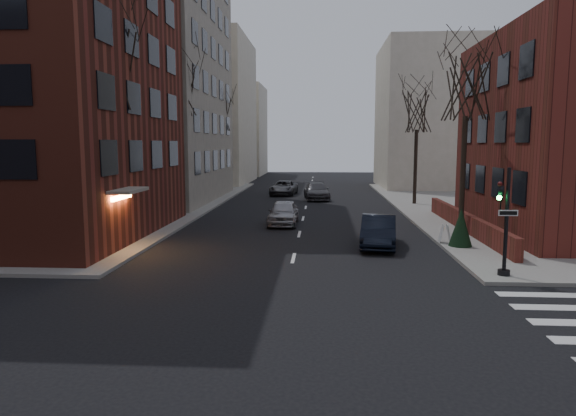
% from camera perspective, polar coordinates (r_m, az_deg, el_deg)
% --- Properties ---
extents(ground, '(160.00, 160.00, 0.00)m').
position_cam_1_polar(ground, '(11.33, -2.82, -19.11)').
color(ground, black).
rests_on(ground, ground).
extents(building_left_brick, '(15.00, 15.00, 18.00)m').
position_cam_1_polar(building_left_brick, '(31.64, -29.06, 13.54)').
color(building_left_brick, maroon).
rests_on(building_left_brick, ground).
extents(building_left_tan, '(18.00, 18.00, 28.00)m').
position_cam_1_polar(building_left_tan, '(48.53, -19.32, 17.47)').
color(building_left_tan, '#A09484').
rests_on(building_left_tan, ground).
extents(low_wall_right, '(0.35, 16.00, 1.00)m').
position_cam_1_polar(low_wall_right, '(30.52, 19.08, -1.43)').
color(low_wall_right, maroon).
rests_on(low_wall_right, sidewalk_far_right).
extents(building_distant_la, '(14.00, 16.00, 18.00)m').
position_cam_1_polar(building_distant_la, '(67.19, -10.44, 10.48)').
color(building_distant_la, beige).
rests_on(building_distant_la, ground).
extents(building_distant_ra, '(14.00, 14.00, 16.00)m').
position_cam_1_polar(building_distant_ra, '(61.73, 16.86, 9.67)').
color(building_distant_ra, beige).
rests_on(building_distant_ra, ground).
extents(building_distant_lb, '(10.00, 12.00, 14.00)m').
position_cam_1_polar(building_distant_lb, '(83.33, -6.19, 8.52)').
color(building_distant_lb, beige).
rests_on(building_distant_lb, ground).
extents(traffic_signal, '(0.76, 0.44, 4.00)m').
position_cam_1_polar(traffic_signal, '(20.49, 22.91, -2.11)').
color(traffic_signal, black).
rests_on(traffic_signal, sidewalk_far_right).
extents(tree_left_a, '(4.18, 4.18, 10.26)m').
position_cam_1_polar(tree_left_a, '(26.30, -19.28, 14.35)').
color(tree_left_a, '#2D231C').
rests_on(tree_left_a, sidewalk_far_left).
extents(tree_left_b, '(4.40, 4.40, 10.80)m').
position_cam_1_polar(tree_left_b, '(37.65, -12.03, 12.98)').
color(tree_left_b, '#2D231C').
rests_on(tree_left_b, sidewalk_far_left).
extents(tree_left_c, '(3.96, 3.96, 9.72)m').
position_cam_1_polar(tree_left_c, '(51.16, -7.71, 10.51)').
color(tree_left_c, '#2D231C').
rests_on(tree_left_c, sidewalk_far_left).
extents(tree_right_a, '(3.96, 3.96, 9.72)m').
position_cam_1_polar(tree_right_a, '(29.26, 19.24, 12.71)').
color(tree_right_a, '#2D231C').
rests_on(tree_right_a, sidewalk_far_right).
extents(tree_right_b, '(3.74, 3.74, 9.18)m').
position_cam_1_polar(tree_right_b, '(42.85, 14.15, 10.42)').
color(tree_right_b, '#2D231C').
rests_on(tree_right_b, sidewalk_far_right).
extents(streetlamp_near, '(0.36, 0.36, 6.28)m').
position_cam_1_polar(streetlamp_near, '(33.44, -12.67, 5.69)').
color(streetlamp_near, black).
rests_on(streetlamp_near, sidewalk_far_left).
extents(streetlamp_far, '(0.36, 0.36, 6.28)m').
position_cam_1_polar(streetlamp_far, '(52.93, -6.57, 6.31)').
color(streetlamp_far, black).
rests_on(streetlamp_far, sidewalk_far_left).
extents(parked_sedan, '(2.17, 4.80, 1.53)m').
position_cam_1_polar(parked_sedan, '(25.40, 10.01, -2.56)').
color(parked_sedan, black).
rests_on(parked_sedan, ground).
extents(car_lane_silver, '(1.85, 4.46, 1.51)m').
position_cam_1_polar(car_lane_silver, '(31.81, -0.50, -0.50)').
color(car_lane_silver, '#9C9BA0').
rests_on(car_lane_silver, ground).
extents(car_lane_gray, '(2.61, 5.33, 1.49)m').
position_cam_1_polar(car_lane_gray, '(46.19, 3.19, 1.88)').
color(car_lane_gray, '#3E3D42').
rests_on(car_lane_gray, ground).
extents(car_lane_far, '(2.71, 5.16, 1.38)m').
position_cam_1_polar(car_lane_far, '(50.26, -0.48, 2.26)').
color(car_lane_far, '#404045').
rests_on(car_lane_far, ground).
extents(sandwich_board, '(0.44, 0.59, 0.91)m').
position_cam_1_polar(sandwich_board, '(26.47, 17.03, -2.72)').
color(sandwich_board, silver).
rests_on(sandwich_board, sidewalk_far_right).
extents(evergreen_shrub, '(1.35, 1.35, 1.82)m').
position_cam_1_polar(evergreen_shrub, '(25.75, 18.65, -2.03)').
color(evergreen_shrub, black).
rests_on(evergreen_shrub, sidewalk_far_right).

